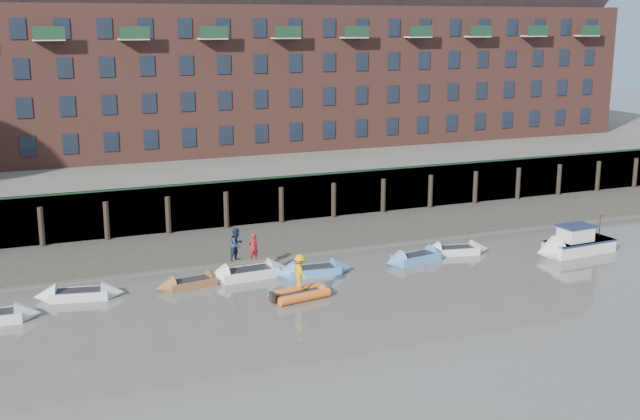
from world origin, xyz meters
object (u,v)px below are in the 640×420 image
rowboat_3 (248,273)px  rowboat_4 (314,271)px  rowboat_6 (455,250)px  rowboat_5 (416,258)px  person_rower_b (237,244)px  person_rib_crew (300,272)px  rowboat_1 (79,294)px  rowboat_2 (191,283)px  motor_launch (568,245)px  rib_tender (302,294)px  person_rower_a (253,247)px

rowboat_3 → rowboat_4: size_ratio=1.09×
rowboat_4 → rowboat_6: 9.63m
rowboat_3 → rowboat_6: (13.19, -0.37, -0.04)m
rowboat_3 → rowboat_5: size_ratio=1.11×
person_rower_b → person_rib_crew: (2.01, -4.50, -0.49)m
rowboat_4 → rowboat_6: rowboat_4 is taller
rowboat_1 → rowboat_3: (9.05, -0.01, 0.03)m
rowboat_5 → rowboat_2: bearing=168.6°
rowboat_2 → person_rib_crew: 6.28m
motor_launch → rib_tender: bearing=-0.2°
rowboat_5 → motor_launch: size_ratio=0.81×
rowboat_1 → rib_tender: size_ratio=1.43×
rowboat_4 → motor_launch: motor_launch is taller
rib_tender → person_rower_a: 4.63m
motor_launch → rowboat_3: bearing=-13.0°
rowboat_1 → rib_tender: rowboat_1 is taller
rowboat_1 → person_rib_crew: person_rib_crew is taller
rowboat_5 → rib_tender: (-8.63, -3.42, 0.01)m
rowboat_6 → rib_tender: 12.29m
person_rower_a → person_rower_b: size_ratio=0.84×
rowboat_4 → motor_launch: bearing=-2.8°
person_rower_a → rowboat_1: bearing=-3.5°
person_rib_crew → motor_launch: bearing=-91.2°
rowboat_3 → rowboat_5: 10.20m
rib_tender → motor_launch: (17.90, 1.17, 0.34)m
rowboat_1 → rowboat_4: (12.62, -0.93, 0.00)m
rowboat_1 → motor_launch: size_ratio=0.83×
rowboat_2 → rowboat_1: bearing=168.1°
rowboat_1 → rib_tender: 11.43m
rowboat_3 → rowboat_6: rowboat_3 is taller
rowboat_1 → person_rower_b: person_rower_b is taller
rowboat_2 → rowboat_3: (3.29, 0.32, 0.05)m
rowboat_2 → motor_launch: motor_launch is taller
rowboat_3 → person_rower_a: (0.31, -0.08, 1.50)m
person_rower_a → rowboat_2: bearing=0.9°
rowboat_1 → motor_launch: motor_launch is taller
rowboat_4 → person_rower_b: 4.57m
rib_tender → person_rower_a: (-1.23, 4.20, 1.52)m
rib_tender → rowboat_5: bearing=11.7°
rowboat_5 → rowboat_6: rowboat_5 is taller
rowboat_2 → person_rib_crew: (4.78, -3.89, 1.21)m
rib_tender → person_rower_b: (-2.05, 4.57, 1.66)m
rowboat_3 → person_rower_b: (-0.52, 0.29, 1.65)m
rowboat_4 → person_rower_a: bearing=170.7°
rowboat_4 → person_rower_a: size_ratio=3.00×
motor_launch → rowboat_5: bearing=-17.5°
person_rib_crew → rowboat_2: bearing=46.2°
rowboat_3 → rowboat_4: (3.57, -0.92, -0.02)m
person_rower_a → person_rower_b: 0.92m
rowboat_3 → person_rower_a: bearing=-18.9°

